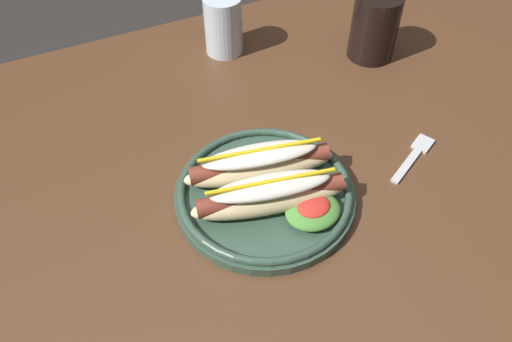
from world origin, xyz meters
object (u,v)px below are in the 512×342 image
(hot_dog_plate, at_px, (267,188))
(soda_cup, at_px, (375,26))
(water_cup, at_px, (223,25))
(fork, at_px, (414,155))

(hot_dog_plate, xyz_separation_m, soda_cup, (0.34, 0.24, 0.04))
(hot_dog_plate, height_order, water_cup, water_cup)
(fork, height_order, soda_cup, soda_cup)
(hot_dog_plate, relative_size, water_cup, 2.34)
(hot_dog_plate, height_order, fork, hot_dog_plate)
(hot_dog_plate, distance_m, water_cup, 0.39)
(water_cup, bearing_deg, soda_cup, -28.13)
(hot_dog_plate, relative_size, soda_cup, 2.11)
(hot_dog_plate, bearing_deg, water_cup, 76.33)
(water_cup, bearing_deg, fork, -68.00)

